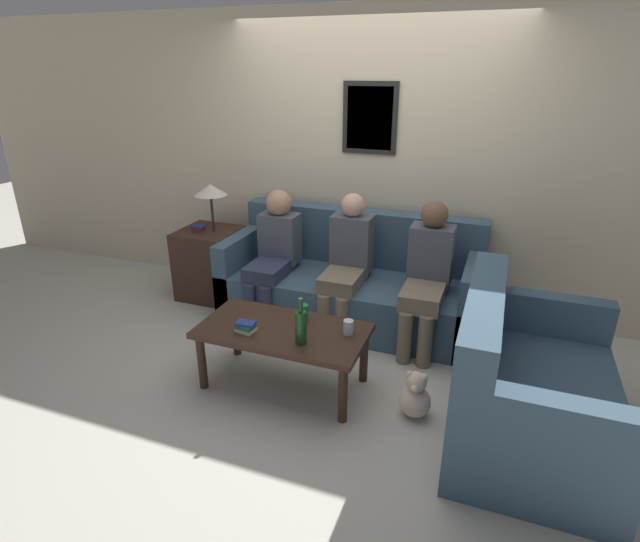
% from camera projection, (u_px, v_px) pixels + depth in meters
% --- Properties ---
extents(ground_plane, '(16.00, 16.00, 0.00)m').
position_uv_depth(ground_plane, '(330.00, 345.00, 4.08)').
color(ground_plane, beige).
extents(wall_back, '(9.00, 0.08, 2.60)m').
position_uv_depth(wall_back, '(369.00, 164.00, 4.46)').
color(wall_back, beige).
rests_on(wall_back, ground_plane).
extents(couch_main, '(2.20, 0.90, 0.92)m').
position_uv_depth(couch_main, '(351.00, 285.00, 4.43)').
color(couch_main, '#385166').
rests_on(couch_main, ground_plane).
extents(couch_side, '(0.90, 1.35, 0.92)m').
position_uv_depth(couch_side, '(525.00, 391.00, 2.98)').
color(couch_side, '#385166').
rests_on(couch_side, ground_plane).
extents(coffee_table, '(1.15, 0.60, 0.45)m').
position_uv_depth(coffee_table, '(283.00, 336.00, 3.44)').
color(coffee_table, '#382319').
rests_on(coffee_table, ground_plane).
extents(side_table_with_lamp, '(0.54, 0.54, 1.12)m').
position_uv_depth(side_table_with_lamp, '(211.00, 260.00, 4.85)').
color(side_table_with_lamp, '#382319').
rests_on(side_table_with_lamp, ground_plane).
extents(wine_bottle, '(0.07, 0.07, 0.32)m').
position_uv_depth(wine_bottle, '(301.00, 326.00, 3.19)').
color(wine_bottle, '#19421E').
rests_on(wine_bottle, coffee_table).
extents(drinking_glass, '(0.07, 0.07, 0.10)m').
position_uv_depth(drinking_glass, '(348.00, 327.00, 3.32)').
color(drinking_glass, silver).
rests_on(drinking_glass, coffee_table).
extents(book_stack, '(0.13, 0.12, 0.07)m').
position_uv_depth(book_stack, '(246.00, 327.00, 3.36)').
color(book_stack, beige).
rests_on(book_stack, coffee_table).
extents(soda_can, '(0.07, 0.07, 0.12)m').
position_uv_depth(soda_can, '(304.00, 313.00, 3.50)').
color(soda_can, '#197A38').
rests_on(soda_can, coffee_table).
extents(person_left, '(0.34, 0.64, 1.13)m').
position_uv_depth(person_left, '(274.00, 250.00, 4.38)').
color(person_left, '#2D334C').
rests_on(person_left, ground_plane).
extents(person_middle, '(0.34, 0.64, 1.15)m').
position_uv_depth(person_middle, '(347.00, 259.00, 4.18)').
color(person_middle, '#756651').
rests_on(person_middle, ground_plane).
extents(person_right, '(0.34, 0.66, 1.16)m').
position_uv_depth(person_right, '(427.00, 272.00, 3.90)').
color(person_right, '#756651').
rests_on(person_right, ground_plane).
extents(teddy_bear, '(0.21, 0.21, 0.32)m').
position_uv_depth(teddy_bear, '(415.00, 397.00, 3.21)').
color(teddy_bear, beige).
rests_on(teddy_bear, ground_plane).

